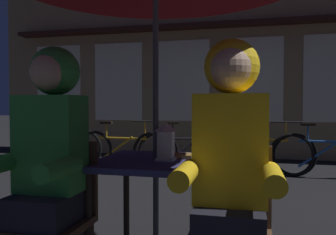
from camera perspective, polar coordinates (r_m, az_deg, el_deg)
The scene contains 13 objects.
cafe_table at distance 2.17m, azimuth -2.05°, elevation -9.59°, with size 0.72×0.72×0.74m.
lantern at distance 2.09m, azimuth -0.34°, elevation -3.87°, with size 0.11×0.11×0.23m.
chair_left at distance 2.07m, azimuth -18.32°, elevation -14.57°, with size 0.40×0.40×0.87m.
chair_right at distance 1.79m, azimuth 10.34°, elevation -17.18°, with size 0.40×0.40×0.87m.
person_left_hooded at distance 1.95m, azimuth -19.32°, elevation -4.86°, with size 0.45×0.56×1.40m.
person_right_hooded at distance 1.65m, azimuth 10.32°, elevation -6.02°, with size 0.45×0.56×1.40m.
shopfront_building at distance 7.74m, azimuth 8.63°, elevation 17.07°, with size 10.00×0.93×6.20m.
bicycle_nearest at distance 6.38m, azimuth -18.13°, elevation -4.64°, with size 1.68×0.19×0.84m.
bicycle_second at distance 5.62m, azimuth -7.62°, elevation -5.45°, with size 1.68×0.16×0.84m.
bicycle_third at distance 5.52m, azimuth 3.71°, elevation -5.58°, with size 1.66×0.39×0.84m.
bicycle_fourth at distance 5.50m, azimuth 14.94°, elevation -5.66°, with size 1.68×0.08×0.84m.
bicycle_fifth at distance 5.59m, azimuth 25.07°, elevation -5.67°, with size 1.68×0.09×0.84m.
book at distance 2.23m, azimuth 1.72°, elevation -6.34°, with size 0.20×0.14×0.02m, color olive.
Camera 1 is at (0.56, -2.05, 1.08)m, focal length 36.62 mm.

